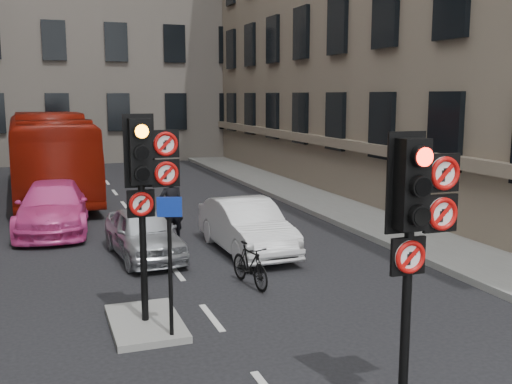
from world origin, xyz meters
TOP-DOWN VIEW (x-y plane):
  - pavement_right at (7.20, 12.00)m, footprint 3.00×50.00m
  - centre_island at (-1.20, 5.00)m, footprint 1.20×2.00m
  - building_far at (0.00, 38.00)m, footprint 30.00×14.00m
  - signal_near at (1.49, 0.99)m, footprint 0.91×0.40m
  - signal_far at (-1.11, 4.99)m, footprint 0.91×0.40m
  - car_silver at (-0.48, 9.56)m, footprint 1.77×3.73m
  - car_white at (2.10, 9.20)m, footprint 1.54×4.11m
  - car_pink at (-2.53, 13.46)m, footprint 2.40×5.06m
  - bus_red at (-2.50, 20.25)m, footprint 3.22×12.01m
  - motorcycle at (1.26, 6.50)m, footprint 0.66×1.58m
  - motorcyclist at (0.50, 10.90)m, footprint 0.76×0.56m
  - info_sign at (-0.90, 4.18)m, footprint 0.39×0.17m

SIDE VIEW (x-z plane):
  - centre_island at x=-1.20m, z-range 0.00..0.12m
  - pavement_right at x=7.20m, z-range 0.00..0.16m
  - motorcycle at x=1.26m, z-range 0.00..0.92m
  - car_silver at x=-0.48m, z-range 0.00..1.23m
  - car_white at x=2.10m, z-range 0.00..1.34m
  - car_pink at x=-2.53m, z-range 0.00..1.42m
  - motorcyclist at x=0.50m, z-range 0.00..1.90m
  - info_sign at x=-0.90m, z-range 0.46..2.75m
  - bus_red at x=-2.50m, z-range 0.00..3.32m
  - signal_near at x=1.49m, z-range 0.79..4.37m
  - signal_far at x=-1.11m, z-range 0.91..4.49m
  - building_far at x=0.00m, z-range 0.00..20.00m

